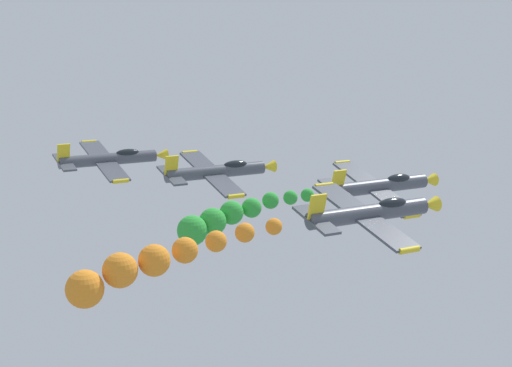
% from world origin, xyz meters
% --- Properties ---
extents(airplane_lead, '(9.25, 10.35, 3.37)m').
position_xyz_m(airplane_lead, '(5.35, 8.23, 100.47)').
color(airplane_lead, '#474C56').
extents(smoke_trail_lead, '(2.82, 11.44, 2.76)m').
position_xyz_m(smoke_trail_lead, '(6.15, -5.83, 99.72)').
color(smoke_trail_lead, green).
extents(airplane_left_inner, '(9.34, 10.35, 3.20)m').
position_xyz_m(airplane_left_inner, '(-5.05, -0.88, 100.79)').
color(airplane_left_inner, '#474C56').
extents(airplane_right_inner, '(9.35, 10.35, 3.20)m').
position_xyz_m(airplane_right_inner, '(13.74, 0.72, 100.89)').
color(airplane_right_inner, '#474C56').
extents(smoke_trail_right_inner, '(2.20, 13.13, 3.25)m').
position_xyz_m(smoke_trail_right_inner, '(14.07, -14.65, 99.82)').
color(smoke_trail_right_inner, orange).
extents(airplane_left_outer, '(9.34, 10.35, 3.20)m').
position_xyz_m(airplane_left_outer, '(-14.37, -7.19, 101.04)').
color(airplane_left_outer, '#474C56').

